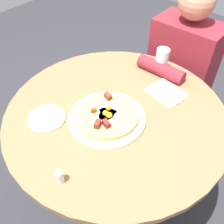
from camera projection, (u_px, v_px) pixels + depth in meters
The scene contains 11 objects.
ground_plane at pixel (115, 190), 1.67m from camera, with size 6.00×6.00×0.00m, color #2D2D33.
dining_table at pixel (116, 136), 1.26m from camera, with size 1.00×1.00×0.75m.
person_seated at pixel (177, 84), 1.65m from camera, with size 0.38×0.46×1.14m.
pizza_plate at pixel (108, 118), 1.10m from camera, with size 0.34×0.34×0.01m, color white.
breakfast_pizza at pixel (108, 115), 1.08m from camera, with size 0.27×0.27×0.05m.
bread_plate at pixel (47, 118), 1.10m from camera, with size 0.16×0.16×0.01m, color silver.
napkin at pixel (166, 92), 1.22m from camera, with size 0.17×0.14×0.00m, color white.
fork at pixel (164, 93), 1.21m from camera, with size 0.18×0.01×0.01m, color silver.
knife at pixel (169, 90), 1.23m from camera, with size 0.18×0.01×0.01m, color silver.
water_glass at pixel (162, 60), 1.31m from camera, with size 0.07×0.07×0.13m, color silver.
salt_shaker at pixel (60, 177), 0.87m from camera, with size 0.03×0.03×0.06m, color white.
Camera 1 is at (-0.50, 0.62, 1.55)m, focal length 40.29 mm.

